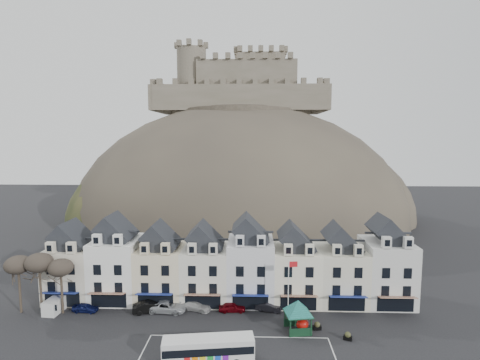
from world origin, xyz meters
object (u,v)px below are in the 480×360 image
at_px(red_buoy, 302,325).
at_px(car_silver, 167,307).
at_px(bus, 208,349).
at_px(bus_shelter, 298,307).
at_px(white_van, 57,304).
at_px(car_white, 196,306).
at_px(car_black, 150,307).
at_px(flagpole, 289,286).
at_px(car_navy, 85,308).
at_px(car_maroon, 232,307).
at_px(car_charcoal, 269,307).

bearing_deg(red_buoy, car_silver, 164.34).
relative_size(bus, bus_shelter, 1.60).
distance_m(white_van, car_white, 19.84).
bearing_deg(car_black, flagpole, -111.07).
bearing_deg(bus, car_black, 122.73).
bearing_deg(car_white, car_black, 114.45).
bearing_deg(red_buoy, white_van, 171.71).
relative_size(car_navy, car_white, 0.81).
bearing_deg(bus_shelter, car_white, 149.34).
relative_size(car_navy, car_silver, 0.68).
bearing_deg(car_maroon, car_charcoal, -89.40).
height_order(bus, flagpole, flagpole).
relative_size(bus, car_charcoal, 2.77).
xyz_separation_m(car_black, car_charcoal, (16.80, 0.87, -0.18)).
height_order(red_buoy, car_maroon, red_buoy).
distance_m(bus, red_buoy, 12.95).
height_order(red_buoy, white_van, white_van).
distance_m(car_maroon, car_charcoal, 5.21).
height_order(bus_shelter, car_navy, bus_shelter).
xyz_separation_m(bus, red_buoy, (11.17, 6.53, -0.59)).
distance_m(flagpole, car_navy, 28.94).
bearing_deg(car_maroon, flagpole, -110.32).
relative_size(car_maroon, car_charcoal, 1.03).
bearing_deg(bus_shelter, bus, -156.26).
xyz_separation_m(bus_shelter, white_van, (-33.68, 4.60, -2.22)).
distance_m(red_buoy, car_black, 21.38).
bearing_deg(red_buoy, car_black, 166.65).
height_order(flagpole, car_navy, flagpole).
relative_size(bus, white_van, 2.29).
xyz_separation_m(red_buoy, car_charcoal, (-4.00, 5.80, -0.37)).
distance_m(bus_shelter, car_charcoal, 6.94).
relative_size(bus, car_maroon, 2.70).
xyz_separation_m(white_van, car_black, (13.42, -0.05, -0.20)).
bearing_deg(car_charcoal, car_black, 106.73).
relative_size(flagpole, car_white, 1.92).
xyz_separation_m(flagpole, car_maroon, (-7.77, 2.51, -4.23)).
xyz_separation_m(car_navy, car_black, (9.20, 0.18, 0.18)).
bearing_deg(car_white, bus_shelter, -94.63).
height_order(car_navy, car_silver, car_silver).
bearing_deg(car_black, car_navy, 75.68).
distance_m(bus_shelter, flagpole, 3.25).
bearing_deg(car_charcoal, car_silver, 106.37).
height_order(car_navy, car_black, car_black).
xyz_separation_m(bus, car_charcoal, (7.17, 12.34, -0.96)).
bearing_deg(car_black, white_van, 74.36).
xyz_separation_m(bus, car_maroon, (1.97, 12.06, -0.92)).
relative_size(bus_shelter, car_charcoal, 1.74).
height_order(car_navy, car_maroon, car_maroon).
xyz_separation_m(bus, flagpole, (9.74, 9.55, 3.31)).
height_order(red_buoy, car_silver, red_buoy).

